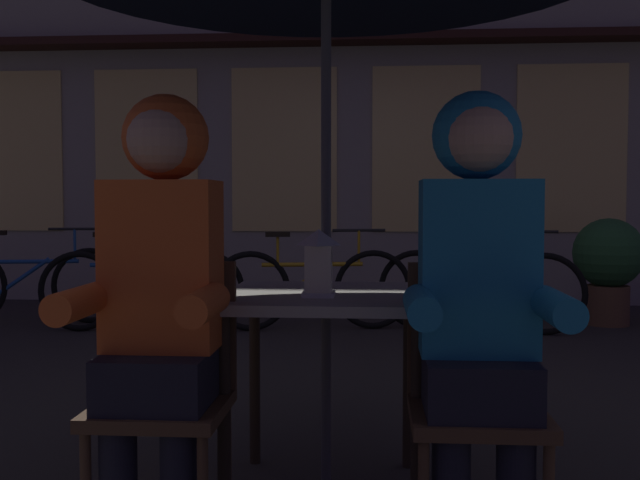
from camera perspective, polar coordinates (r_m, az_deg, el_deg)
name	(u,v)px	position (r m, az deg, el deg)	size (l,w,h in m)	color
cafe_table	(326,320)	(2.68, 0.46, -6.19)	(0.72, 0.72, 0.74)	#B2AD9E
lantern	(319,261)	(2.54, -0.11, -1.63)	(0.11, 0.11, 0.23)	white
chair_left	(167,384)	(2.43, -11.68, -10.79)	(0.40, 0.40, 0.87)	#513823
chair_right	(475,390)	(2.36, 11.78, -11.19)	(0.40, 0.40, 0.87)	#513823
person_left_hooded	(160,273)	(2.32, -12.16, -2.51)	(0.45, 0.56, 1.40)	black
person_right_hooded	(479,276)	(2.25, 12.07, -2.69)	(0.45, 0.56, 1.40)	black
shopfront_building	(356,11)	(8.29, 2.75, 17.12)	(10.00, 0.93, 6.20)	#9E9389
bicycle_nearest	(29,284)	(6.91, -21.43, -3.18)	(1.66, 0.36, 0.84)	black
bicycle_second	(142,289)	(6.29, -13.50, -3.65)	(1.67, 0.29, 0.84)	black
bicycle_third	(312,288)	(6.15, -0.62, -3.72)	(1.66, 0.34, 0.84)	black
bicycle_fourth	(479,289)	(6.20, 12.09, -3.72)	(1.65, 0.44, 0.84)	black
potted_plant	(608,262)	(6.86, 21.25, -1.57)	(0.60, 0.60, 0.92)	brown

